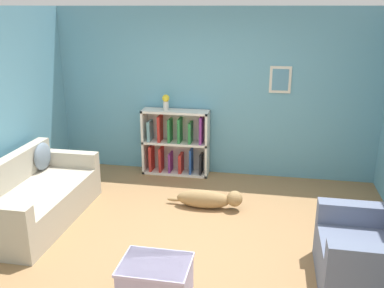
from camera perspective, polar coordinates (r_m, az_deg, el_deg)
name	(u,v)px	position (r m, az deg, el deg)	size (l,w,h in m)	color
ground_plane	(186,240)	(5.09, -0.86, -12.71)	(14.00, 14.00, 0.00)	#997047
wall_back	(214,93)	(6.72, 2.98, 6.81)	(5.60, 0.13, 2.60)	#609EB7
couch	(33,199)	(5.75, -20.46, -6.83)	(0.91, 1.89, 0.81)	#B7AD99
bookshelf	(176,143)	(6.83, -2.21, 0.15)	(1.06, 0.30, 1.05)	silver
recliner_chair	(375,254)	(4.54, 23.20, -13.37)	(0.90, 1.04, 0.97)	slate
coffee_table	(156,280)	(4.11, -4.86, -17.62)	(0.64, 0.49, 0.39)	#ADA3CC
dog	(209,199)	(5.77, 2.27, -7.33)	(1.04, 0.22, 0.27)	#9E7A4C
vase	(166,101)	(6.67, -3.51, 5.70)	(0.11, 0.11, 0.24)	silver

